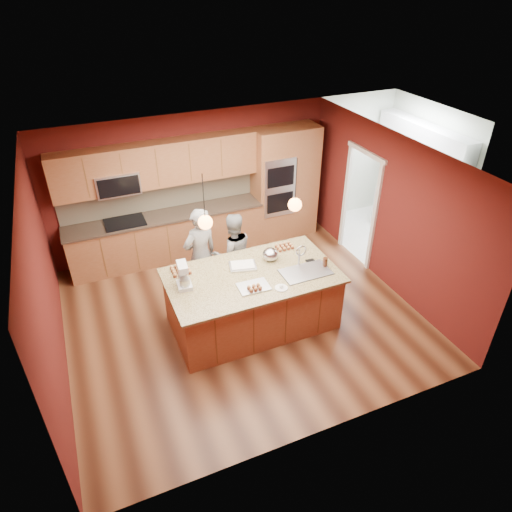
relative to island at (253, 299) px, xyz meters
name	(u,v)px	position (x,y,z in m)	size (l,w,h in m)	color
floor	(241,314)	(-0.11, 0.28, -0.49)	(5.50, 5.50, 0.00)	#442213
ceiling	(237,160)	(-0.11, 0.28, 2.21)	(5.50, 5.50, 0.00)	white
wall_back	(192,183)	(-0.11, 2.78, 0.86)	(5.50, 5.50, 0.00)	#521512
wall_front	(323,355)	(-0.11, -2.22, 0.86)	(5.50, 5.50, 0.00)	#521512
wall_left	(44,288)	(-2.86, 0.28, 0.86)	(5.00, 5.00, 0.00)	#521512
wall_right	(389,212)	(2.64, 0.28, 0.86)	(5.00, 5.00, 0.00)	#521512
cabinet_run	(163,212)	(-0.79, 2.53, 0.50)	(3.74, 0.64, 2.30)	brown
oven_column	(284,183)	(1.74, 2.47, 0.66)	(1.30, 0.62, 2.30)	brown
doorway_trim	(359,208)	(2.62, 1.08, 0.56)	(0.08, 1.11, 2.20)	silver
laundry_room	(423,144)	(4.24, 1.48, 1.46)	(2.60, 2.70, 2.70)	silver
pendant_left	(205,222)	(-0.69, 0.00, 1.52)	(0.20, 0.20, 0.80)	black
pendant_right	(295,204)	(0.66, 0.00, 1.52)	(0.20, 0.20, 0.80)	black
island	(253,299)	(0.00, 0.00, 0.00)	(2.59, 1.45, 1.33)	brown
person_left	(201,255)	(-0.53, 0.98, 0.37)	(0.62, 0.41, 1.71)	black
person_right	(233,254)	(0.04, 0.98, 0.26)	(0.72, 0.56, 1.49)	slate
stand_mixer	(183,277)	(-1.04, 0.12, 0.63)	(0.23, 0.30, 0.39)	silver
sheet_cake	(243,266)	(-0.07, 0.25, 0.49)	(0.47, 0.39, 0.05)	silver
cooling_rack	(253,287)	(-0.12, -0.30, 0.48)	(0.45, 0.32, 0.02)	silver
mixing_bowl	(270,254)	(0.41, 0.27, 0.57)	(0.25, 0.25, 0.22)	#B1B2B8
plate	(281,288)	(0.24, -0.48, 0.47)	(0.19, 0.19, 0.01)	white
tumbler	(325,262)	(1.11, -0.23, 0.54)	(0.08, 0.08, 0.15)	#371A0D
phone	(310,260)	(0.98, -0.01, 0.47)	(0.14, 0.08, 0.01)	black
cupcakes_left	(180,270)	(-0.99, 0.51, 0.50)	(0.30, 0.30, 0.07)	#B67C47
cupcakes_rack	(255,288)	(-0.13, -0.38, 0.52)	(0.22, 0.15, 0.07)	#B67C47
cupcakes_right	(285,246)	(0.77, 0.50, 0.50)	(0.29, 0.22, 0.07)	#B67C47
washer	(413,214)	(4.10, 1.21, 0.07)	(0.69, 0.71, 1.11)	silver
dryer	(391,206)	(4.07, 1.88, -0.05)	(0.55, 0.57, 0.89)	silver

